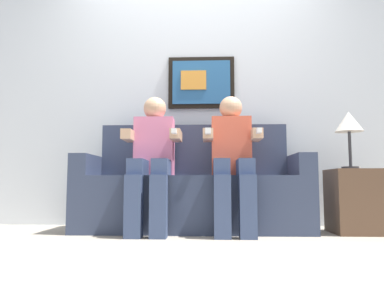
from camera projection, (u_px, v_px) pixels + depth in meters
ground_plane at (191, 236)px, 2.85m from camera, size 5.57×5.57×0.00m
back_wall_assembly at (195, 89)px, 3.75m from camera, size 4.29×0.10×2.60m
couch at (193, 193)px, 3.21m from camera, size 1.89×0.58×0.90m
person_on_left at (152, 156)px, 3.09m from camera, size 0.46×0.56×1.11m
person_on_right at (232, 156)px, 3.06m from camera, size 0.46×0.56×1.11m
side_table_right at (357, 201)px, 3.04m from camera, size 0.40×0.40×0.50m
table_lamp at (349, 124)px, 3.09m from camera, size 0.22×0.22×0.46m
spare_remote_on_table at (355, 168)px, 3.07m from camera, size 0.04×0.13×0.02m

